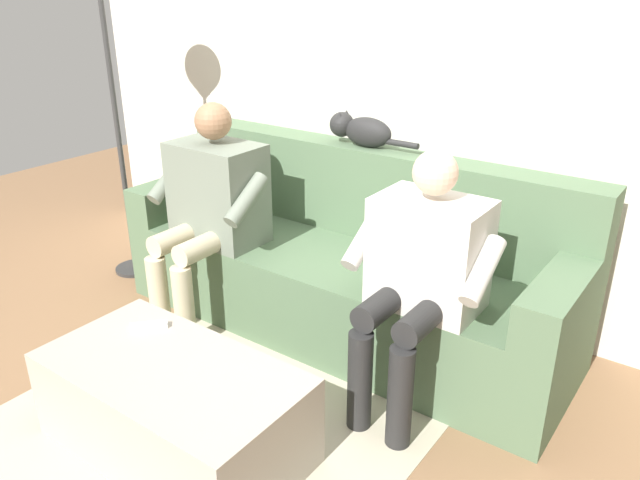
{
  "coord_description": "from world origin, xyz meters",
  "views": [
    {
      "loc": [
        -1.55,
        2.21,
        1.68
      ],
      "look_at": [
        0.0,
        0.07,
        0.55
      ],
      "focal_mm": 34.67,
      "sensor_mm": 36.0,
      "label": 1
    }
  ],
  "objects_px": {
    "couch": "(346,268)",
    "person_right_seated": "(211,203)",
    "coffee_table": "(174,408)",
    "remote_white": "(149,326)",
    "person_left_seated": "(422,267)",
    "cat_on_backrest": "(360,130)",
    "floor_lamp": "(102,7)"
  },
  "relations": [
    {
      "from": "remote_white",
      "to": "floor_lamp",
      "type": "bearing_deg",
      "value": -81.68
    },
    {
      "from": "coffee_table",
      "to": "person_left_seated",
      "type": "xyz_separation_m",
      "value": [
        -0.59,
        -0.81,
        0.44
      ]
    },
    {
      "from": "cat_on_backrest",
      "to": "remote_white",
      "type": "relative_size",
      "value": 3.35
    },
    {
      "from": "couch",
      "to": "coffee_table",
      "type": "bearing_deg",
      "value": 90.0
    },
    {
      "from": "cat_on_backrest",
      "to": "remote_white",
      "type": "distance_m",
      "value": 1.4
    },
    {
      "from": "person_left_seated",
      "to": "cat_on_backrest",
      "type": "height_order",
      "value": "person_left_seated"
    },
    {
      "from": "coffee_table",
      "to": "remote_white",
      "type": "height_order",
      "value": "remote_white"
    },
    {
      "from": "floor_lamp",
      "to": "person_right_seated",
      "type": "bearing_deg",
      "value": 172.9
    },
    {
      "from": "floor_lamp",
      "to": "cat_on_backrest",
      "type": "bearing_deg",
      "value": -160.8
    },
    {
      "from": "remote_white",
      "to": "cat_on_backrest",
      "type": "bearing_deg",
      "value": -145.85
    },
    {
      "from": "person_right_seated",
      "to": "couch",
      "type": "bearing_deg",
      "value": -150.02
    },
    {
      "from": "coffee_table",
      "to": "remote_white",
      "type": "xyz_separation_m",
      "value": [
        0.27,
        -0.13,
        0.2
      ]
    },
    {
      "from": "couch",
      "to": "floor_lamp",
      "type": "distance_m",
      "value": 1.87
    },
    {
      "from": "person_right_seated",
      "to": "remote_white",
      "type": "relative_size",
      "value": 7.59
    },
    {
      "from": "coffee_table",
      "to": "floor_lamp",
      "type": "relative_size",
      "value": 0.57
    },
    {
      "from": "person_left_seated",
      "to": "person_right_seated",
      "type": "bearing_deg",
      "value": -0.15
    },
    {
      "from": "person_right_seated",
      "to": "floor_lamp",
      "type": "relative_size",
      "value": 0.64
    },
    {
      "from": "remote_white",
      "to": "floor_lamp",
      "type": "xyz_separation_m",
      "value": [
        1.13,
        -0.79,
        1.15
      ]
    },
    {
      "from": "coffee_table",
      "to": "remote_white",
      "type": "distance_m",
      "value": 0.36
    },
    {
      "from": "couch",
      "to": "person_right_seated",
      "type": "height_order",
      "value": "person_right_seated"
    },
    {
      "from": "coffee_table",
      "to": "person_right_seated",
      "type": "distance_m",
      "value": 1.11
    },
    {
      "from": "couch",
      "to": "floor_lamp",
      "type": "height_order",
      "value": "floor_lamp"
    },
    {
      "from": "coffee_table",
      "to": "cat_on_backrest",
      "type": "xyz_separation_m",
      "value": [
        0.08,
        -1.38,
        0.79
      ]
    },
    {
      "from": "couch",
      "to": "person_left_seated",
      "type": "relative_size",
      "value": 2.13
    },
    {
      "from": "person_right_seated",
      "to": "remote_white",
      "type": "bearing_deg",
      "value": 114.47
    },
    {
      "from": "person_left_seated",
      "to": "cat_on_backrest",
      "type": "relative_size",
      "value": 2.17
    },
    {
      "from": "cat_on_backrest",
      "to": "person_left_seated",
      "type": "bearing_deg",
      "value": 139.4
    },
    {
      "from": "coffee_table",
      "to": "couch",
      "type": "bearing_deg",
      "value": -90.0
    },
    {
      "from": "coffee_table",
      "to": "floor_lamp",
      "type": "height_order",
      "value": "floor_lamp"
    },
    {
      "from": "couch",
      "to": "floor_lamp",
      "type": "bearing_deg",
      "value": 9.5
    },
    {
      "from": "person_left_seated",
      "to": "cat_on_backrest",
      "type": "distance_m",
      "value": 0.94
    },
    {
      "from": "coffee_table",
      "to": "cat_on_backrest",
      "type": "bearing_deg",
      "value": -86.79
    }
  ]
}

